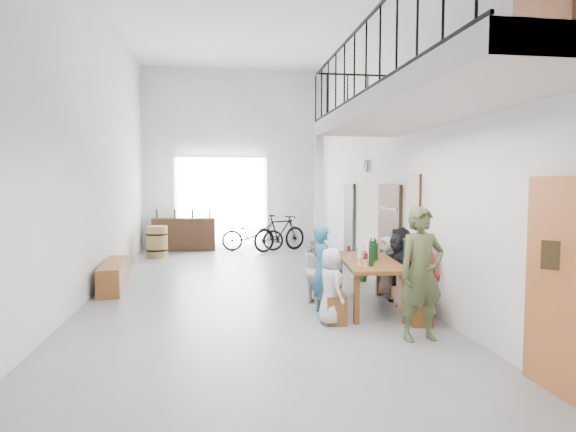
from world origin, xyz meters
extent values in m
plane|color=slate|center=(0.00, 0.00, 0.00)|extent=(12.00, 12.00, 0.00)
plane|color=white|center=(0.00, 6.00, 2.75)|extent=(5.50, 0.00, 5.50)
plane|color=white|center=(0.00, -6.00, 2.75)|extent=(5.50, 0.00, 5.50)
plane|color=white|center=(-2.75, 0.00, 2.75)|extent=(0.00, 12.00, 12.00)
plane|color=white|center=(2.75, 0.00, 2.75)|extent=(0.00, 12.00, 12.00)
cube|color=white|center=(-0.40, 5.94, 1.40)|extent=(2.80, 0.08, 2.80)
cube|color=#9F5125|center=(2.70, -4.90, 1.05)|extent=(0.06, 0.95, 2.10)
cube|color=#3A1D11|center=(2.70, -0.30, 1.00)|extent=(0.06, 1.10, 2.00)
cube|color=#333D32|center=(2.70, 2.50, 1.00)|extent=(0.06, 0.80, 2.00)
cube|color=#3A2B17|center=(2.72, -1.40, 1.90)|extent=(0.04, 0.45, 0.55)
cylinder|color=white|center=(2.71, 1.20, 2.40)|extent=(0.04, 0.28, 0.28)
cube|color=silver|center=(2.00, -3.20, 3.00)|extent=(1.50, 5.60, 0.25)
cube|color=black|center=(1.27, -3.20, 3.98)|extent=(0.03, 5.60, 0.03)
cube|color=black|center=(1.27, -3.20, 3.15)|extent=(0.03, 5.60, 0.03)
cube|color=black|center=(2.00, -0.42, 3.98)|extent=(1.50, 0.03, 0.03)
cube|color=silver|center=(1.30, -0.45, 1.44)|extent=(0.14, 0.14, 2.88)
cube|color=brown|center=(1.90, -1.55, 0.76)|extent=(1.06, 2.11, 0.06)
cube|color=brown|center=(1.46, -2.38, 0.36)|extent=(0.07, 0.07, 0.73)
cube|color=brown|center=(2.15, -2.46, 0.36)|extent=(0.07, 0.07, 0.73)
cube|color=brown|center=(1.65, -0.64, 0.36)|extent=(0.07, 0.07, 0.73)
cube|color=brown|center=(2.35, -0.72, 0.36)|extent=(0.07, 0.07, 0.73)
cube|color=brown|center=(1.22, -1.58, 0.21)|extent=(0.43, 1.84, 0.42)
cube|color=brown|center=(2.52, -1.63, 0.26)|extent=(0.69, 2.25, 0.51)
cylinder|color=black|center=(2.00, -1.61, 0.97)|extent=(0.07, 0.07, 0.35)
cylinder|color=black|center=(2.00, -1.37, 0.97)|extent=(0.07, 0.07, 0.35)
cylinder|color=black|center=(1.89, -1.79, 0.97)|extent=(0.07, 0.07, 0.35)
cylinder|color=black|center=(1.75, -2.12, 0.97)|extent=(0.07, 0.07, 0.35)
cylinder|color=black|center=(2.05, -1.40, 0.97)|extent=(0.07, 0.07, 0.35)
cube|color=brown|center=(-2.50, 0.52, 0.26)|extent=(0.56, 1.86, 0.51)
cylinder|color=olive|center=(-2.15, 4.34, 0.43)|extent=(0.57, 0.57, 0.86)
cylinder|color=black|center=(-2.15, 4.34, 0.21)|extent=(0.58, 0.58, 0.05)
cylinder|color=black|center=(-2.15, 4.34, 0.64)|extent=(0.58, 0.58, 0.05)
cube|color=#3A1D11|center=(-1.52, 5.65, 0.49)|extent=(1.85, 0.53, 0.97)
cylinder|color=black|center=(-2.29, 5.61, 1.11)|extent=(0.06, 0.06, 0.28)
cylinder|color=black|center=(-1.78, 5.62, 1.11)|extent=(0.06, 0.06, 0.28)
cylinder|color=black|center=(-1.26, 5.67, 1.11)|extent=(0.06, 0.06, 0.28)
cylinder|color=black|center=(-0.75, 5.71, 1.11)|extent=(0.06, 0.06, 0.28)
imported|color=beige|center=(1.09, -2.32, 0.55)|extent=(0.45, 0.60, 1.10)
imported|color=#24617A|center=(1.09, -1.73, 0.69)|extent=(0.42, 0.55, 1.37)
imported|color=beige|center=(1.14, -1.10, 0.59)|extent=(0.63, 0.70, 1.18)
imported|color=#24617A|center=(1.23, -0.73, 0.52)|extent=(0.46, 0.71, 1.04)
imported|color=red|center=(2.55, -2.11, 0.66)|extent=(0.51, 0.83, 1.31)
imported|color=black|center=(2.49, -1.40, 0.65)|extent=(0.42, 1.21, 1.30)
imported|color=beige|center=(2.49, -0.76, 0.54)|extent=(0.51, 0.62, 1.08)
imported|color=#424B2A|center=(2.08, -3.16, 0.86)|extent=(0.68, 0.49, 1.73)
imported|color=#1E4B1C|center=(2.45, 0.51, 0.18)|extent=(0.34, 0.30, 0.37)
imported|color=black|center=(0.51, 5.28, 0.48)|extent=(1.89, 0.82, 0.96)
imported|color=black|center=(1.30, 5.07, 0.55)|extent=(1.85, 1.31, 1.10)
camera|label=1|loc=(-0.51, -8.98, 2.04)|focal=30.00mm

